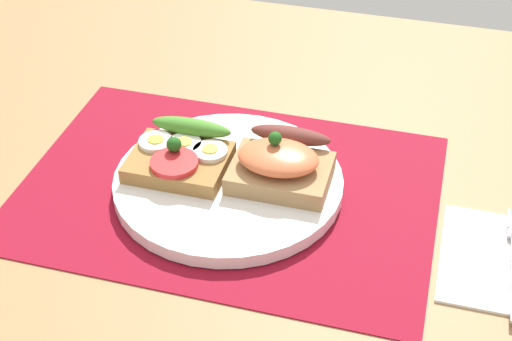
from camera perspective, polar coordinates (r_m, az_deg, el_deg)
The scene contains 5 objects.
ground_plane at distance 80.85cm, azimuth -2.05°, elevation -2.37°, with size 120.00×90.00×3.20cm, color #997348.
placemat at distance 79.73cm, azimuth -2.08°, elevation -1.41°, with size 43.37×30.98×0.30cm, color maroon.
plate at distance 79.18cm, azimuth -2.09°, elevation -0.92°, with size 24.01×24.01×1.45cm, color white.
sandwich_egg_tomato at distance 79.78cm, azimuth -5.71°, elevation 1.14°, with size 10.19×9.55×3.91cm.
sandwich_salmon at distance 77.36cm, azimuth 1.88°, elevation 0.58°, with size 10.17×9.19×5.54cm.
Camera 1 is at (19.12, -58.74, 50.56)cm, focal length 53.03 mm.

